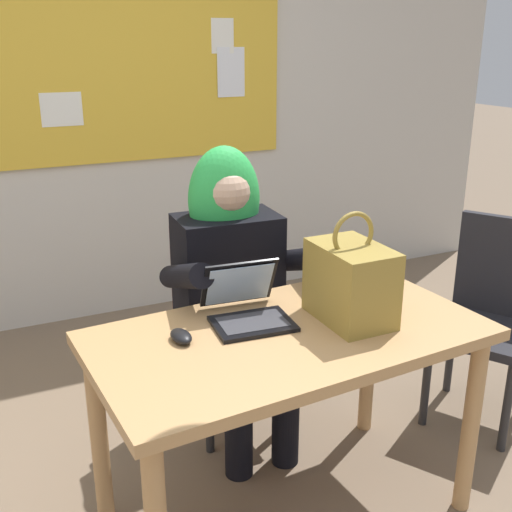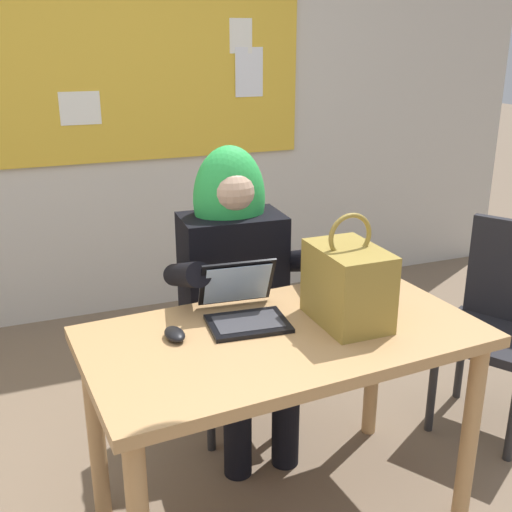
# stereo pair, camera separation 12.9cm
# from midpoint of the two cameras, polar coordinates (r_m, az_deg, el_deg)

# --- Properties ---
(wall_back_bulletin) EXTENTS (5.80, 2.26, 2.75)m
(wall_back_bulletin) POSITION_cam_midpoint_polar(r_m,az_deg,el_deg) (3.77, -12.95, 15.05)
(wall_back_bulletin) COLOR beige
(wall_back_bulletin) RESTS_ON ground
(desk_main) EXTENTS (1.32, 0.77, 0.73)m
(desk_main) POSITION_cam_midpoint_polar(r_m,az_deg,el_deg) (2.09, 4.35, -9.40)
(desk_main) COLOR tan
(desk_main) RESTS_ON ground
(chair_at_desk) EXTENTS (0.42, 0.42, 0.88)m
(chair_at_desk) POSITION_cam_midpoint_polar(r_m,az_deg,el_deg) (2.75, -1.20, -5.27)
(chair_at_desk) COLOR #4C1E19
(chair_at_desk) RESTS_ON ground
(person_costumed) EXTENTS (0.61, 0.62, 1.23)m
(person_costumed) POSITION_cam_midpoint_polar(r_m,az_deg,el_deg) (2.55, -0.29, -1.67)
(person_costumed) COLOR black
(person_costumed) RESTS_ON ground
(laptop) EXTENTS (0.29, 0.31, 0.19)m
(laptop) POSITION_cam_midpoint_polar(r_m,az_deg,el_deg) (2.11, 0.62, -4.73)
(laptop) COLOR black
(laptop) RESTS_ON desk_main
(computer_mouse) EXTENTS (0.07, 0.11, 0.03)m
(computer_mouse) POSITION_cam_midpoint_polar(r_m,az_deg,el_deg) (1.99, -5.60, -7.15)
(computer_mouse) COLOR black
(computer_mouse) RESTS_ON desk_main
(handbag) EXTENTS (0.20, 0.30, 0.38)m
(handbag) POSITION_cam_midpoint_polar(r_m,az_deg,el_deg) (2.09, 10.15, -2.57)
(handbag) COLOR olive
(handbag) RESTS_ON desk_main
(chair_extra_corner) EXTENTS (0.58, 0.58, 0.90)m
(chair_extra_corner) POSITION_cam_midpoint_polar(r_m,az_deg,el_deg) (2.91, 22.59, -5.06)
(chair_extra_corner) COLOR black
(chair_extra_corner) RESTS_ON ground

